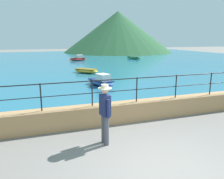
% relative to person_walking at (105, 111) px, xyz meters
% --- Properties ---
extents(ground_plane, '(120.00, 120.00, 0.00)m').
position_rel_person_walking_xyz_m(ground_plane, '(0.85, -1.69, -0.98)').
color(ground_plane, slate).
extents(promenade_wall, '(20.00, 0.56, 0.70)m').
position_rel_person_walking_xyz_m(promenade_wall, '(0.85, 1.51, -0.63)').
color(promenade_wall, tan).
rests_on(promenade_wall, ground).
extents(railing, '(18.44, 0.04, 0.90)m').
position_rel_person_walking_xyz_m(railing, '(0.85, 1.51, 0.34)').
color(railing, black).
rests_on(railing, promenade_wall).
extents(lake_water, '(64.00, 44.32, 0.06)m').
position_rel_person_walking_xyz_m(lake_water, '(0.85, 24.15, -0.95)').
color(lake_water, '#236B89').
rests_on(lake_water, ground).
extents(hill_main, '(22.64, 22.64, 8.34)m').
position_rel_person_walking_xyz_m(hill_main, '(15.20, 39.64, 3.19)').
color(hill_main, '#285633').
rests_on(hill_main, ground).
extents(person_walking, '(0.38, 0.57, 1.75)m').
position_rel_person_walking_xyz_m(person_walking, '(0.00, 0.00, 0.00)').
color(person_walking, '#4C4C56').
rests_on(person_walking, ground).
extents(boat_0, '(2.42, 1.27, 0.76)m').
position_rel_person_walking_xyz_m(boat_0, '(3.75, 23.81, -0.65)').
color(boat_0, red).
rests_on(boat_0, lake_water).
extents(boat_1, '(1.95, 2.44, 0.36)m').
position_rel_person_walking_xyz_m(boat_1, '(11.60, 23.47, -0.72)').
color(boat_1, '#338C59').
rests_on(boat_1, lake_water).
extents(boat_2, '(1.60, 2.47, 0.76)m').
position_rel_person_walking_xyz_m(boat_2, '(2.11, 7.59, -0.65)').
color(boat_2, '#2D4C9E').
rests_on(boat_2, lake_water).
extents(boat_3, '(2.21, 2.31, 0.36)m').
position_rel_person_walking_xyz_m(boat_3, '(2.37, 13.02, -0.72)').
color(boat_3, gold).
rests_on(boat_3, lake_water).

